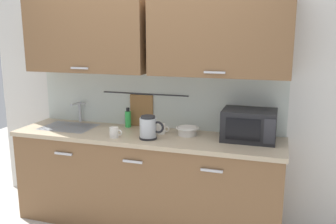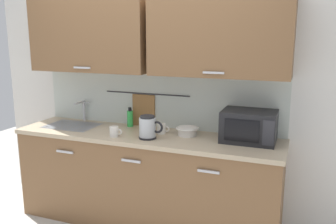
# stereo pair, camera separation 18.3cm
# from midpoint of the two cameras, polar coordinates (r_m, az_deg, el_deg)

# --- Properties ---
(counter_unit) EXTENTS (2.53, 0.64, 0.90)m
(counter_unit) POSITION_cam_midpoint_polar(r_m,az_deg,el_deg) (3.50, -2.09, -10.49)
(counter_unit) COLOR brown
(counter_unit) RESTS_ON ground
(back_wall_assembly) EXTENTS (3.70, 0.41, 2.50)m
(back_wall_assembly) POSITION_cam_midpoint_polar(r_m,az_deg,el_deg) (3.46, -0.55, 7.45)
(back_wall_assembly) COLOR silver
(back_wall_assembly) RESTS_ON ground
(sink_faucet) EXTENTS (0.09, 0.17, 0.22)m
(sink_faucet) POSITION_cam_midpoint_polar(r_m,az_deg,el_deg) (3.90, -12.06, 0.64)
(sink_faucet) COLOR #B2B5BA
(sink_faucet) RESTS_ON counter_unit
(microwave) EXTENTS (0.46, 0.35, 0.27)m
(microwave) POSITION_cam_midpoint_polar(r_m,az_deg,el_deg) (3.19, 14.37, -2.20)
(microwave) COLOR black
(microwave) RESTS_ON counter_unit
(electric_kettle) EXTENTS (0.23, 0.16, 0.21)m
(electric_kettle) POSITION_cam_midpoint_polar(r_m,az_deg,el_deg) (3.19, -1.56, -2.47)
(electric_kettle) COLOR black
(electric_kettle) RESTS_ON counter_unit
(dish_soap_bottle) EXTENTS (0.06, 0.06, 0.20)m
(dish_soap_bottle) POSITION_cam_midpoint_polar(r_m,az_deg,el_deg) (3.61, -4.60, -0.98)
(dish_soap_bottle) COLOR green
(dish_soap_bottle) RESTS_ON counter_unit
(mug_near_sink) EXTENTS (0.12, 0.08, 0.09)m
(mug_near_sink) POSITION_cam_midpoint_polar(r_m,az_deg,el_deg) (3.28, -6.93, -3.11)
(mug_near_sink) COLOR silver
(mug_near_sink) RESTS_ON counter_unit
(mixing_bowl) EXTENTS (0.21, 0.21, 0.08)m
(mixing_bowl) POSITION_cam_midpoint_polar(r_m,az_deg,el_deg) (3.30, 4.68, -3.00)
(mixing_bowl) COLOR silver
(mixing_bowl) RESTS_ON counter_unit
(mug_by_kettle) EXTENTS (0.12, 0.08, 0.09)m
(mug_by_kettle) POSITION_cam_midpoint_polar(r_m,az_deg,el_deg) (3.35, 0.57, -2.67)
(mug_by_kettle) COLOR silver
(mug_by_kettle) RESTS_ON counter_unit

